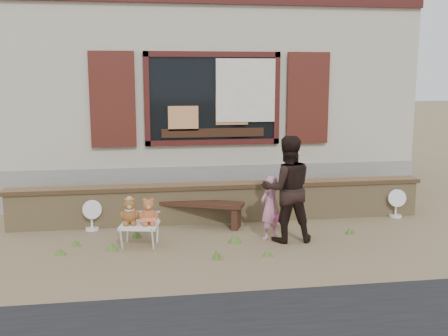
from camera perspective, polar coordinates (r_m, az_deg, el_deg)
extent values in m
plane|color=brown|center=(8.11, 0.65, -7.71)|extent=(80.00, 80.00, 0.00)
cube|color=#A9A089|center=(12.19, -2.81, 9.70)|extent=(8.00, 5.00, 3.20)
cube|color=gray|center=(12.36, -2.73, 0.40)|extent=(8.04, 5.04, 0.80)
cube|color=black|center=(9.68, -1.23, 7.54)|extent=(2.30, 0.04, 1.50)
cube|color=#3E1412|center=(9.66, -1.24, 12.28)|extent=(2.50, 0.08, 0.10)
cube|color=#3E1412|center=(9.73, -1.20, 2.83)|extent=(2.50, 0.08, 0.10)
cube|color=#3E1412|center=(9.58, -8.41, 7.41)|extent=(0.10, 0.08, 1.70)
cube|color=#3E1412|center=(9.89, 5.75, 7.55)|extent=(0.10, 0.08, 1.70)
cube|color=#3B1610|center=(9.59, -12.03, 7.30)|extent=(0.80, 0.07, 1.70)
cube|color=#3B1610|center=(10.05, 9.11, 7.51)|extent=(0.80, 0.07, 1.70)
cube|color=beige|center=(9.70, 2.37, 8.43)|extent=(1.10, 0.02, 1.15)
cube|color=black|center=(9.70, -1.20, 3.88)|extent=(1.90, 0.06, 0.16)
cube|color=tan|center=(9.62, -4.47, 5.41)|extent=(0.55, 0.06, 0.45)
cube|color=#E08447|center=(9.72, 0.85, 6.37)|extent=(0.60, 0.06, 0.55)
cube|color=tan|center=(8.98, -0.39, -3.96)|extent=(7.00, 0.30, 0.60)
cube|color=brown|center=(8.91, -0.39, -1.90)|extent=(7.10, 0.36, 0.07)
cube|color=black|center=(8.71, -3.24, -3.83)|extent=(1.64, 0.93, 0.06)
cube|color=black|center=(8.99, -7.59, -4.87)|extent=(0.21, 0.32, 0.35)
cube|color=black|center=(8.60, 1.35, -5.48)|extent=(0.21, 0.32, 0.35)
cube|color=white|center=(7.82, -9.18, -6.16)|extent=(0.62, 0.57, 0.04)
cylinder|color=silver|center=(7.72, -11.12, -7.71)|extent=(0.03, 0.03, 0.29)
cylinder|color=silver|center=(7.63, -7.76, -7.83)|extent=(0.03, 0.03, 0.29)
cylinder|color=silver|center=(8.10, -10.44, -6.83)|extent=(0.03, 0.03, 0.29)
cylinder|color=silver|center=(8.02, -7.25, -6.93)|extent=(0.03, 0.03, 0.29)
imported|color=pink|center=(8.03, 4.98, -4.30)|extent=(0.43, 0.40, 0.98)
imported|color=black|center=(7.89, 6.89, -2.27)|extent=(0.80, 0.63, 1.60)
cylinder|color=white|center=(8.82, -14.15, -6.43)|extent=(0.21, 0.21, 0.04)
cylinder|color=white|center=(8.78, -14.19, -5.58)|extent=(0.03, 0.03, 0.27)
cylinder|color=white|center=(8.73, -14.25, -4.36)|extent=(0.32, 0.22, 0.31)
cylinder|color=silver|center=(9.80, 18.15, -4.97)|extent=(0.21, 0.21, 0.04)
cylinder|color=silver|center=(9.77, 18.19, -4.20)|extent=(0.03, 0.03, 0.27)
cylinder|color=silver|center=(9.72, 18.26, -3.09)|extent=(0.32, 0.15, 0.31)
cone|color=#486428|center=(7.77, -17.47, -8.64)|extent=(0.15, 0.15, 0.10)
cone|color=#486428|center=(8.56, 13.49, -6.67)|extent=(0.12, 0.12, 0.10)
cone|color=#486428|center=(8.06, -15.88, -7.83)|extent=(0.11, 0.11, 0.11)
cone|color=#486428|center=(7.90, 1.09, -7.65)|extent=(0.17, 0.17, 0.15)
cone|color=#486428|center=(8.28, -9.55, -7.05)|extent=(0.13, 0.13, 0.12)
cone|color=#486428|center=(7.38, 4.69, -9.23)|extent=(0.12, 0.12, 0.09)
cone|color=#486428|center=(7.74, -12.13, -8.36)|extent=(0.16, 0.16, 0.12)
cone|color=#486428|center=(7.23, -0.83, -9.34)|extent=(0.11, 0.11, 0.15)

